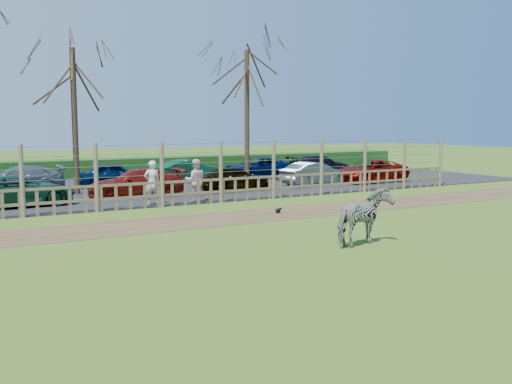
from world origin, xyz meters
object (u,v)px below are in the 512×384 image
crow (278,210)px  car_2 (16,191)px  tree_mid (73,85)px  car_3 (137,183)px  car_10 (114,175)px  tree_right (247,84)px  car_5 (314,174)px  visitor_a (152,183)px  car_11 (190,171)px  car_4 (233,178)px  car_9 (18,179)px  visitor_b (195,180)px  car_13 (320,165)px  car_12 (257,168)px  car_6 (371,171)px  zebra (364,217)px

crow → car_2: 10.08m
tree_mid → crow: tree_mid is taller
car_2 → car_3: size_ratio=1.04×
car_3 → car_10: 4.24m
tree_right → car_5: 5.88m
visitor_a → car_11: (4.75, 7.44, -0.26)m
tree_mid → car_4: tree_mid is taller
car_4 → car_10: size_ratio=1.00×
crow → visitor_a: bearing=128.7°
tree_mid → car_9: (-2.19, 2.17, -4.23)m
visitor_a → car_9: size_ratio=0.42×
car_4 → car_5: bearing=-91.8°
crow → car_4: car_4 is taller
visitor_b → car_13: bearing=-130.0°
car_4 → car_9: (-8.82, 4.58, 0.00)m
car_12 → visitor_a: bearing=-56.6°
car_6 → car_13: size_ratio=1.04×
car_3 → car_5: 9.28m
car_2 → car_12: size_ratio=1.00×
crow → car_6: 11.90m
visitor_a → crow: visitor_a is taller
zebra → crow: 5.84m
car_2 → car_10: size_ratio=1.23×
car_2 → car_3: bearing=-88.6°
car_4 → car_6: bearing=-93.3°
visitor_b → zebra: bearing=110.5°
visitor_a → car_12: 11.43m
visitor_a → car_4: size_ratio=0.49×
car_5 → car_12: size_ratio=0.84×
car_11 → tree_mid: bearing=110.8°
car_2 → car_10: (5.17, 4.91, 0.00)m
car_2 → car_10: bearing=-52.8°
tree_mid → car_3: 5.16m
car_3 → visitor_a: bearing=-0.2°
car_13 → crow: bearing=137.9°
car_4 → car_12: bearing=-43.4°
tree_right → car_10: size_ratio=2.09×
car_5 → car_9: 14.27m
car_3 → car_12: same height
visitor_b → car_6: visitor_b is taller
car_5 → car_9: size_ratio=0.88×
car_6 → car_12: size_ratio=1.00×
crow → car_6: car_6 is taller
car_9 → car_13: size_ratio=1.00×
visitor_b → car_13: 13.74m
visitor_a → zebra: bearing=109.2°
car_4 → car_11: same height
visitor_b → car_2: 6.85m
visitor_b → car_10: visitor_b is taller
crow → car_9: (-7.27, 11.14, 0.54)m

